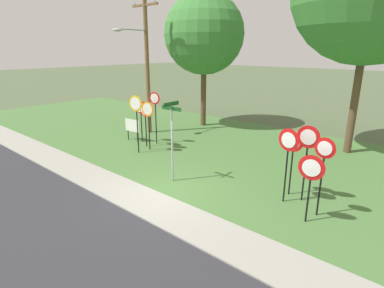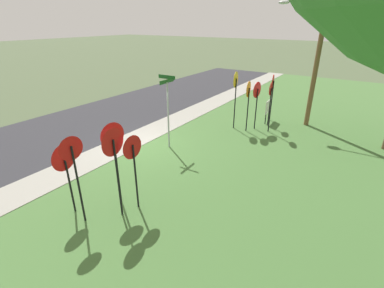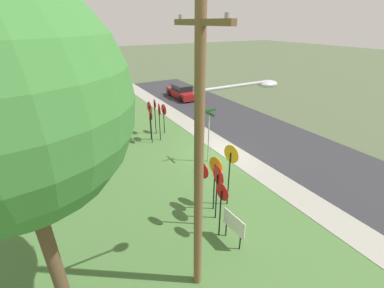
% 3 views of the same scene
% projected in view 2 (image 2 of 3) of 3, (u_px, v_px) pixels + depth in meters
% --- Properties ---
extents(ground_plane, '(160.00, 160.00, 0.00)m').
position_uv_depth(ground_plane, '(142.00, 146.00, 12.65)').
color(ground_plane, '#4C5B3D').
extents(road_asphalt, '(44.00, 6.40, 0.01)m').
position_uv_depth(road_asphalt, '(76.00, 126.00, 15.04)').
color(road_asphalt, '#2D2D33').
rests_on(road_asphalt, ground_plane).
extents(sidewalk_strip, '(44.00, 1.60, 0.06)m').
position_uv_depth(sidewalk_strip, '(129.00, 142.00, 13.04)').
color(sidewalk_strip, '#99968C').
rests_on(sidewalk_strip, ground_plane).
extents(grass_median, '(44.00, 12.00, 0.04)m').
position_uv_depth(grass_median, '(272.00, 185.00, 9.65)').
color(grass_median, '#477038').
rests_on(grass_median, ground_plane).
extents(stop_sign_near_left, '(0.66, 0.11, 2.30)m').
position_uv_depth(stop_sign_near_left, '(270.00, 95.00, 14.41)').
color(stop_sign_near_left, black).
rests_on(stop_sign_near_left, grass_median).
extents(stop_sign_near_right, '(0.79, 0.12, 2.44)m').
position_uv_depth(stop_sign_near_right, '(257.00, 95.00, 13.91)').
color(stop_sign_near_right, black).
rests_on(stop_sign_near_right, grass_median).
extents(stop_sign_far_left, '(0.77, 0.16, 2.91)m').
position_uv_depth(stop_sign_far_left, '(235.00, 87.00, 13.87)').
color(stop_sign_far_left, black).
rests_on(stop_sign_far_left, grass_median).
extents(stop_sign_far_center, '(0.65, 0.14, 2.85)m').
position_uv_depth(stop_sign_far_center, '(272.00, 92.00, 13.44)').
color(stop_sign_far_center, black).
rests_on(stop_sign_far_center, grass_median).
extents(stop_sign_far_right, '(0.77, 0.14, 2.53)m').
position_uv_depth(stop_sign_far_right, '(248.00, 95.00, 13.59)').
color(stop_sign_far_right, black).
rests_on(stop_sign_far_right, grass_median).
extents(yield_sign_near_left, '(0.69, 0.10, 2.32)m').
position_uv_depth(yield_sign_near_left, '(133.00, 155.00, 7.82)').
color(yield_sign_near_left, black).
rests_on(yield_sign_near_left, grass_median).
extents(yield_sign_near_right, '(0.76, 0.15, 2.60)m').
position_uv_depth(yield_sign_near_right, '(113.00, 144.00, 7.97)').
color(yield_sign_near_right, black).
rests_on(yield_sign_near_right, grass_median).
extents(yield_sign_far_left, '(0.65, 0.12, 2.56)m').
position_uv_depth(yield_sign_far_left, '(73.00, 161.00, 7.16)').
color(yield_sign_far_left, black).
rests_on(yield_sign_far_left, grass_median).
extents(yield_sign_far_right, '(0.77, 0.11, 2.68)m').
position_uv_depth(yield_sign_far_right, '(114.00, 152.00, 7.36)').
color(yield_sign_far_right, black).
rests_on(yield_sign_far_right, grass_median).
extents(yield_sign_center, '(0.78, 0.12, 2.15)m').
position_uv_depth(yield_sign_center, '(65.00, 163.00, 7.68)').
color(yield_sign_center, black).
rests_on(yield_sign_center, grass_median).
extents(street_name_post, '(0.96, 0.82, 3.17)m').
position_uv_depth(street_name_post, '(168.00, 106.00, 11.77)').
color(street_name_post, '#9EA0A8').
rests_on(street_name_post, grass_median).
extents(utility_pole, '(2.10, 2.39, 8.42)m').
position_uv_depth(utility_pole, '(318.00, 35.00, 13.42)').
color(utility_pole, brown).
rests_on(utility_pole, grass_median).
extents(notice_board, '(1.10, 0.10, 1.25)m').
position_uv_depth(notice_board, '(269.00, 107.00, 15.26)').
color(notice_board, black).
rests_on(notice_board, grass_median).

